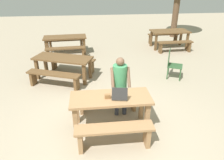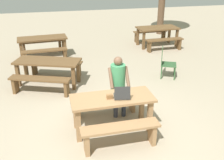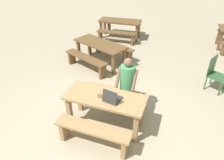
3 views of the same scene
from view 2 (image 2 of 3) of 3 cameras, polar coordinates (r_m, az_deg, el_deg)
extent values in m
plane|color=tan|center=(5.45, 0.06, -10.62)|extent=(30.00, 30.00, 0.00)
cube|color=#9E754C|center=(5.08, 0.06, -4.01)|extent=(1.62, 0.67, 0.05)
cube|color=#9E754C|center=(4.97, -7.37, -9.90)|extent=(0.09, 0.09, 0.69)
cube|color=#9E754C|center=(5.26, 8.29, -7.82)|extent=(0.09, 0.09, 0.69)
cube|color=#9E754C|center=(5.36, -7.99, -7.14)|extent=(0.09, 0.09, 0.69)
cube|color=#9E754C|center=(5.64, 6.54, -5.38)|extent=(0.09, 0.09, 0.69)
cube|color=#9E754C|center=(4.71, 1.87, -10.26)|extent=(1.44, 0.30, 0.05)
cube|color=#9E754C|center=(4.74, -5.60, -13.57)|extent=(0.08, 0.24, 0.43)
cube|color=#9E754C|center=(5.01, 8.81, -11.43)|extent=(0.08, 0.24, 0.43)
cube|color=#9E754C|center=(5.73, -1.40, -3.52)|extent=(1.44, 0.30, 0.05)
cube|color=#9E754C|center=(5.76, -7.43, -6.25)|extent=(0.08, 0.24, 0.43)
cube|color=#9E754C|center=(5.99, 4.43, -4.86)|extent=(0.08, 0.24, 0.43)
cube|color=#2D2D2D|center=(5.10, 2.10, -3.48)|extent=(0.34, 0.30, 0.02)
cube|color=#2D2D2D|center=(4.90, 2.29, -2.91)|extent=(0.31, 0.12, 0.25)
cube|color=black|center=(4.90, 2.29, -2.86)|extent=(0.28, 0.10, 0.23)
cube|color=olive|center=(4.99, -0.54, -3.65)|extent=(0.11, 0.07, 0.09)
cylinder|color=#333847|center=(5.72, 0.83, -6.02)|extent=(0.10, 0.10, 0.47)
cylinder|color=#333847|center=(5.76, 2.57, -5.81)|extent=(0.10, 0.10, 0.47)
cube|color=#333847|center=(5.68, 1.50, -3.07)|extent=(0.28, 0.28, 0.12)
cylinder|color=#3F8C59|center=(5.61, 1.30, 0.46)|extent=(0.32, 0.32, 0.61)
cylinder|color=brown|center=(5.46, -0.23, 0.39)|extent=(0.07, 0.32, 0.41)
cylinder|color=brown|center=(5.55, 3.35, 0.74)|extent=(0.07, 0.32, 0.41)
sphere|color=brown|center=(5.47, 1.34, 4.17)|extent=(0.19, 0.19, 0.19)
cube|color=#335933|center=(7.83, 12.29, 3.37)|extent=(0.58, 0.58, 0.02)
cube|color=#335933|center=(7.75, 10.90, 5.26)|extent=(0.20, 0.41, 0.49)
cylinder|color=#335933|center=(7.74, 13.56, 1.33)|extent=(0.04, 0.04, 0.40)
cylinder|color=#335933|center=(8.09, 13.51, 2.34)|extent=(0.04, 0.04, 0.40)
cylinder|color=#335933|center=(7.73, 10.75, 1.55)|extent=(0.04, 0.04, 0.40)
cylinder|color=#335933|center=(8.08, 10.82, 2.56)|extent=(0.04, 0.04, 0.40)
cube|color=brown|center=(10.86, 9.97, 11.16)|extent=(1.66, 0.91, 0.05)
cube|color=brown|center=(10.38, 6.95, 8.56)|extent=(0.09, 0.09, 0.72)
cube|color=brown|center=(11.00, 13.97, 8.91)|extent=(0.09, 0.09, 0.72)
cube|color=brown|center=(10.96, 5.66, 9.45)|extent=(0.09, 0.09, 0.72)
cube|color=brown|center=(11.55, 12.41, 9.77)|extent=(0.09, 0.09, 0.72)
cube|color=brown|center=(10.34, 11.47, 8.67)|extent=(1.48, 0.35, 0.05)
cube|color=brown|center=(10.13, 8.13, 7.23)|extent=(0.09, 0.24, 0.42)
cube|color=brown|center=(10.69, 14.44, 7.61)|extent=(0.09, 0.24, 0.42)
cube|color=brown|center=(11.54, 8.40, 10.49)|extent=(1.48, 0.35, 0.05)
cube|color=brown|center=(11.36, 5.35, 9.21)|extent=(0.09, 0.24, 0.42)
cube|color=brown|center=(11.86, 11.18, 9.50)|extent=(0.09, 0.24, 0.42)
cube|color=brown|center=(7.32, -13.95, 4.01)|extent=(1.89, 1.29, 0.05)
cube|color=brown|center=(7.55, -19.86, 1.00)|extent=(0.12, 0.12, 0.65)
cube|color=brown|center=(6.99, -8.40, 0.39)|extent=(0.12, 0.12, 0.65)
cube|color=brown|center=(7.96, -18.33, 2.39)|extent=(0.12, 0.12, 0.65)
cube|color=brown|center=(7.42, -7.40, 1.91)|extent=(0.12, 0.12, 0.65)
cube|color=brown|center=(6.87, -15.54, 0.27)|extent=(1.58, 0.85, 0.05)
cube|color=brown|center=(7.25, -20.39, -1.09)|extent=(0.16, 0.25, 0.41)
cube|color=brown|center=(6.73, -9.90, -1.80)|extent=(0.16, 0.25, 0.41)
cube|color=brown|center=(7.95, -12.21, 3.87)|extent=(1.58, 0.85, 0.05)
cube|color=brown|center=(8.28, -16.60, 2.53)|extent=(0.16, 0.25, 0.41)
cube|color=brown|center=(7.83, -7.29, 2.13)|extent=(0.16, 0.25, 0.41)
cube|color=brown|center=(9.63, -15.04, 8.85)|extent=(1.74, 0.83, 0.05)
cube|color=brown|center=(9.48, -19.19, 5.77)|extent=(0.10, 0.10, 0.68)
cube|color=brown|center=(9.54, -10.21, 6.87)|extent=(0.10, 0.10, 0.68)
cube|color=brown|center=(9.97, -19.21, 6.63)|extent=(0.10, 0.10, 0.68)
cube|color=brown|center=(10.03, -10.65, 7.67)|extent=(0.10, 0.10, 0.68)
cube|color=brown|center=(9.12, -14.58, 6.25)|extent=(1.54, 0.41, 0.05)
cube|color=brown|center=(9.18, -18.54, 4.38)|extent=(0.10, 0.25, 0.41)
cube|color=brown|center=(9.24, -10.34, 5.39)|extent=(0.10, 0.25, 0.41)
cube|color=brown|center=(10.29, -15.12, 8.19)|extent=(1.54, 0.41, 0.05)
cube|color=brown|center=(10.34, -18.65, 6.52)|extent=(0.10, 0.25, 0.41)
cube|color=brown|center=(10.40, -11.34, 7.41)|extent=(0.10, 0.25, 0.41)
cylinder|color=brown|center=(12.85, 10.82, 15.99)|extent=(0.31, 0.31, 2.78)
camera|label=1|loc=(1.03, 29.02, 8.73)|focal=33.85mm
camera|label=3|loc=(2.69, 49.64, 18.45)|focal=33.18mm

